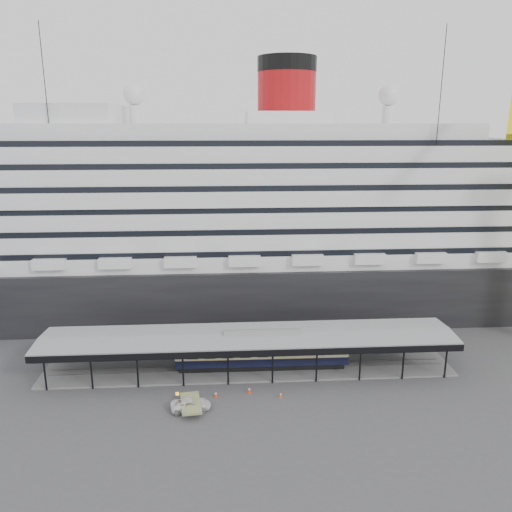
{
  "coord_description": "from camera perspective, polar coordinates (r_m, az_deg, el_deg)",
  "views": [
    {
      "loc": [
        -3.0,
        -57.68,
        32.77
      ],
      "look_at": [
        1.19,
        8.0,
        15.37
      ],
      "focal_mm": 35.0,
      "sensor_mm": 36.0,
      "label": 1
    }
  ],
  "objects": [
    {
      "name": "pullman_carriage",
      "position": [
        69.65,
        0.68,
        -10.69
      ],
      "size": [
        23.57,
        3.31,
        23.11
      ],
      "rotation": [
        0.0,
        0.0,
        -0.01
      ],
      "color": "black",
      "rests_on": "ground"
    },
    {
      "name": "port_truck",
      "position": [
        62.09,
        -7.46,
        -16.48
      ],
      "size": [
        4.97,
        2.79,
        1.31
      ],
      "primitive_type": "imported",
      "rotation": [
        0.0,
        0.0,
        1.7
      ],
      "color": "silver",
      "rests_on": "ground"
    },
    {
      "name": "traffic_cone_mid",
      "position": [
        64.29,
        -4.62,
        -15.47
      ],
      "size": [
        0.49,
        0.49,
        0.82
      ],
      "rotation": [
        0.0,
        0.0,
        -0.19
      ],
      "color": "red",
      "rests_on": "ground"
    },
    {
      "name": "ground",
      "position": [
        66.41,
        -0.6,
        -14.76
      ],
      "size": [
        200.0,
        200.0,
        0.0
      ],
      "primitive_type": "plane",
      "color": "#3D3D40",
      "rests_on": "ground"
    },
    {
      "name": "cruise_ship",
      "position": [
        90.89,
        -1.69,
        5.67
      ],
      "size": [
        130.0,
        30.0,
        43.9
      ],
      "color": "black",
      "rests_on": "ground"
    },
    {
      "name": "traffic_cone_right",
      "position": [
        64.17,
        2.83,
        -15.56
      ],
      "size": [
        0.4,
        0.4,
        0.7
      ],
      "rotation": [
        0.0,
        0.0,
        0.12
      ],
      "color": "#E8510C",
      "rests_on": "ground"
    },
    {
      "name": "traffic_cone_left",
      "position": [
        65.03,
        -0.77,
        -15.05
      ],
      "size": [
        0.52,
        0.52,
        0.79
      ],
      "rotation": [
        0.0,
        0.0,
        0.32
      ],
      "color": "red",
      "rests_on": "ground"
    },
    {
      "name": "platform_canopy",
      "position": [
        69.74,
        -0.83,
        -11.04
      ],
      "size": [
        56.0,
        9.18,
        5.3
      ],
      "color": "slate",
      "rests_on": "ground"
    }
  ]
}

